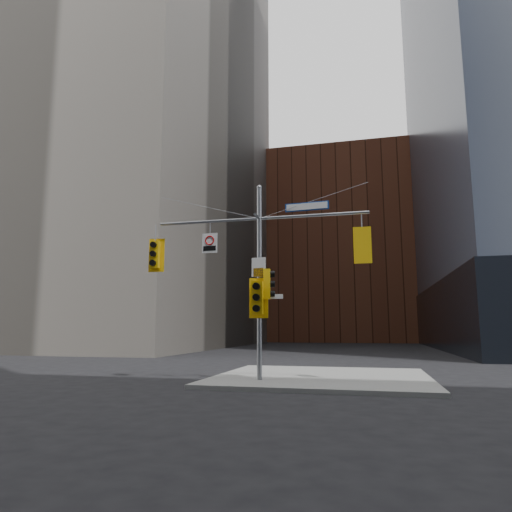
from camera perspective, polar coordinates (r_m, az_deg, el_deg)
The scene contains 14 objects.
ground at distance 14.79m, azimuth -1.45°, elevation -16.59°, with size 160.00×160.00×0.00m, color black.
sidewalk_corner at distance 18.34m, azimuth 8.26°, elevation -14.79°, with size 8.00×8.00×0.15m, color gray.
tower_nw at distance 67.76m, azimuth -18.95°, elevation 25.70°, with size 36.00×36.00×80.00m, color gray.
brick_midrise at distance 73.24m, azimuth 10.70°, elevation 0.64°, with size 26.00×20.00×28.00m, color brown.
signal_assembly at distance 16.77m, azimuth 0.41°, elevation -0.56°, with size 8.00×0.80×7.30m.
traffic_light_west_arm at distance 18.28m, azimuth -12.51°, elevation 0.17°, with size 0.63×0.53×1.33m.
traffic_light_east_arm at distance 16.38m, azimuth 13.17°, elevation 1.24°, with size 0.61×0.48×1.29m.
traffic_light_pole_side at distance 16.61m, azimuth 1.52°, elevation -3.53°, with size 0.46×0.39×1.09m.
traffic_light_pole_front at distance 16.37m, azimuth 0.20°, elevation -5.23°, with size 0.69×0.55×1.45m.
street_sign_blade at distance 16.85m, azimuth 6.36°, elevation 6.18°, with size 1.61×0.15×0.31m.
regulatory_sign_arm at distance 17.43m, azimuth -5.81°, elevation 1.69°, with size 0.61×0.08×0.76m.
regulatory_sign_pole at distance 16.62m, azimuth 0.32°, elevation -1.45°, with size 0.53×0.09×0.70m.
street_blade_ew at distance 16.54m, azimuth 1.95°, elevation -5.09°, with size 0.84×0.08×0.17m.
street_blade_ns at distance 17.06m, azimuth 0.78°, elevation -6.04°, with size 0.04×0.67×0.13m.
Camera 1 is at (3.88, -14.14, 1.96)m, focal length 32.00 mm.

